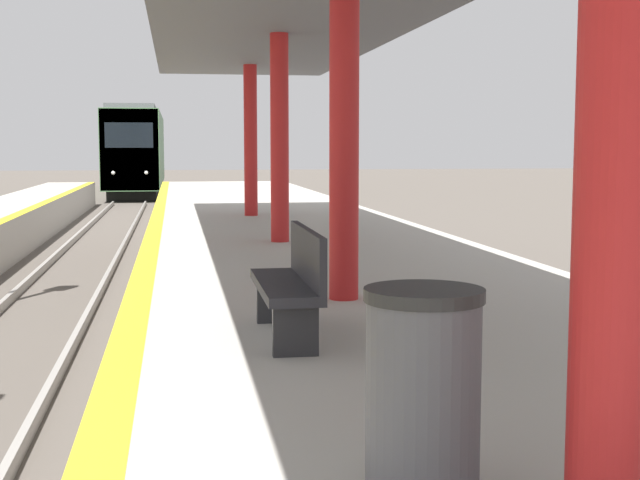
# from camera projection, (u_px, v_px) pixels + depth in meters

# --- Properties ---
(train) EXTENTS (2.73, 18.42, 4.64)m
(train) POSITION_uv_depth(u_px,v_px,m) (137.00, 151.00, 49.97)
(train) COLOR black
(train) RESTS_ON ground
(station_canopy) EXTENTS (4.18, 23.11, 3.67)m
(station_canopy) POSITION_uv_depth(u_px,v_px,m) (304.00, 7.00, 11.88)
(station_canopy) COLOR red
(station_canopy) RESTS_ON platform_right
(trash_bin) EXTENTS (0.55, 0.55, 0.96)m
(trash_bin) POSITION_uv_depth(u_px,v_px,m) (423.00, 391.00, 4.09)
(trash_bin) COLOR #4C4C51
(trash_bin) RESTS_ON platform_right
(bench) EXTENTS (0.44, 1.66, 0.92)m
(bench) POSITION_uv_depth(u_px,v_px,m) (293.00, 280.00, 7.45)
(bench) COLOR #28282D
(bench) RESTS_ON platform_right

